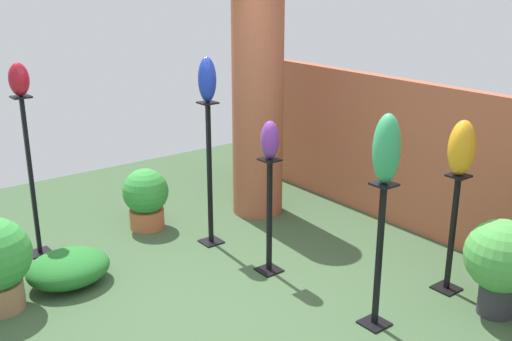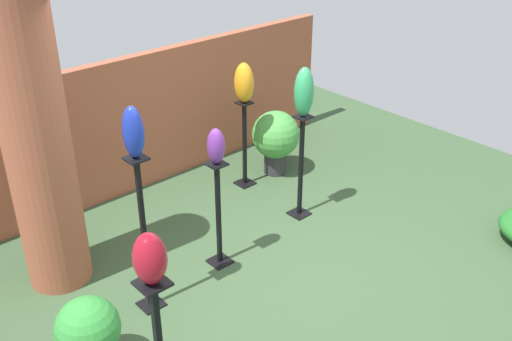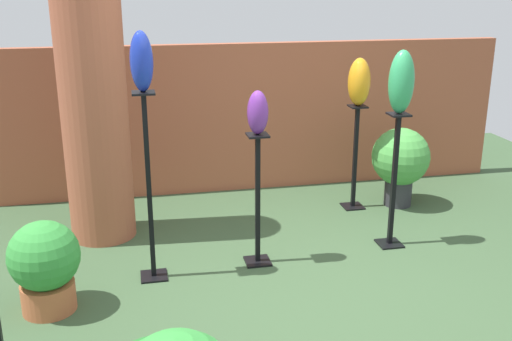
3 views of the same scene
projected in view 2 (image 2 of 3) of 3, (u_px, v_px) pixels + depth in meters
ground_plane at (282, 281)px, 5.45m from camera, size 8.00×8.00×0.00m
brick_wall_back at (134, 124)px, 6.66m from camera, size 5.60×0.12×1.55m
brick_pillar at (38, 150)px, 4.91m from camera, size 0.55×0.55×2.59m
pedestal_amber at (245, 148)px, 6.83m from camera, size 0.20×0.20×1.03m
pedestal_cobalt at (145, 242)px, 4.85m from camera, size 0.20×0.20×1.43m
pedestal_violet at (219, 219)px, 5.48m from camera, size 0.20×0.20×1.06m
pedestal_jade at (301, 171)px, 6.21m from camera, size 0.20×0.20×1.14m
art_vase_ruby at (150, 259)px, 2.96m from camera, size 0.17×0.18×0.29m
art_vase_amber at (244, 83)px, 6.46m from camera, size 0.21×0.23×0.45m
art_vase_cobalt at (133, 132)px, 4.39m from camera, size 0.16×0.17×0.42m
art_vase_violet at (216, 146)px, 5.13m from camera, size 0.16×0.16×0.33m
art_vase_jade at (304, 92)px, 5.80m from camera, size 0.21×0.19×0.50m
potted_plant_walkway_edge at (89, 335)px, 4.36m from camera, size 0.48×0.48×0.65m
potted_plant_front_right at (276, 137)px, 7.08m from camera, size 0.57×0.57×0.79m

